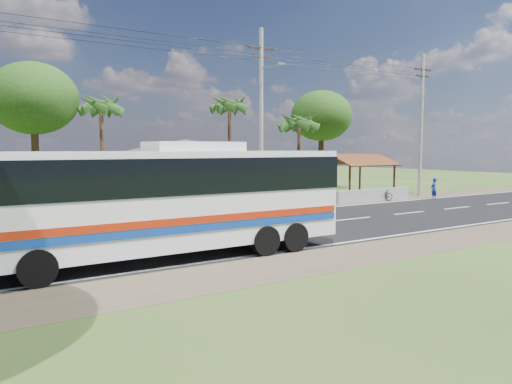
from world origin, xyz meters
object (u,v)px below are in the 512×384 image
waiting_shed (355,162)px  person (434,189)px  coach_bus (166,193)px  motorcycle (381,195)px

waiting_shed → person: 6.03m
coach_bus → waiting_shed: bearing=30.8°
waiting_shed → person: waiting_shed is taller
coach_bus → motorcycle: 22.35m
motorcycle → waiting_shed: bearing=14.9°
coach_bus → person: coach_bus is taller
waiting_shed → person: bearing=-46.9°
waiting_shed → motorcycle: (-0.31, -2.96, -2.28)m
coach_bus → motorcycle: bearing=24.6°
waiting_shed → coach_bus: size_ratio=0.41×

